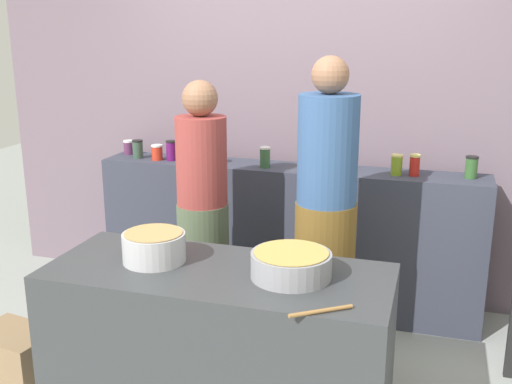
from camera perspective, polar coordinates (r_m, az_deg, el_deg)
The scene contains 21 objects.
storefront_wall at distance 4.47m, azimuth 4.15°, elevation 9.15°, with size 4.80×0.12×3.00m, color slate.
display_shelf at distance 4.36m, azimuth 2.87°, elevation -4.27°, with size 2.70×0.36×1.04m, color #343847.
prep_table at distance 3.18m, azimuth -3.51°, elevation -14.20°, with size 1.70×0.70×0.82m, color #37393C.
preserve_jar_0 at distance 4.72m, azimuth -11.84°, elevation 4.13°, with size 0.08×0.08×0.11m.
preserve_jar_1 at distance 4.56m, azimuth -11.03°, elevation 3.97°, with size 0.08×0.08×0.13m.
preserve_jar_2 at distance 4.47m, azimuth -9.26°, elevation 3.69°, with size 0.08×0.08×0.11m.
preserve_jar_3 at distance 4.44m, azimuth -7.95°, elevation 3.88°, with size 0.08×0.08×0.15m.
preserve_jar_4 at distance 4.37m, azimuth -6.02°, elevation 3.62°, with size 0.07×0.07×0.13m.
preserve_jar_5 at distance 4.29m, azimuth -4.31°, elevation 3.42°, with size 0.09×0.09×0.12m.
preserve_jar_6 at distance 4.17m, azimuth 0.85°, elevation 3.28°, with size 0.07×0.07×0.14m.
preserve_jar_7 at distance 4.22m, azimuth 4.92°, elevation 3.13°, with size 0.09×0.09×0.11m.
preserve_jar_8 at distance 4.16m, azimuth 6.33°, elevation 3.04°, with size 0.09×0.09×0.13m.
preserve_jar_9 at distance 4.06m, azimuth 13.06°, elevation 2.50°, with size 0.08×0.08×0.14m.
preserve_jar_10 at distance 4.07m, azimuth 14.65°, elevation 2.46°, with size 0.07×0.07×0.14m.
preserve_jar_11 at distance 4.11m, azimuth 19.55°, elevation 2.21°, with size 0.08×0.08×0.14m.
cooking_pot_left at distance 3.12m, azimuth -9.54°, elevation -5.11°, with size 0.32×0.32×0.15m.
cooking_pot_center at distance 2.89m, azimuth 3.31°, elevation -6.83°, with size 0.38×0.38×0.13m.
wooden_spoon at distance 2.58m, azimuth 6.11°, elevation -11.04°, with size 0.02×0.02×0.29m, color #9E703D.
cook_with_tongs at distance 3.87m, azimuth -5.00°, elevation -3.00°, with size 0.33×0.33×1.67m.
cook_in_cap at distance 3.53m, azimuth 6.52°, elevation -3.66°, with size 0.35×0.35×1.83m.
bread_crate at distance 3.94m, azimuth -21.61°, elevation -13.78°, with size 0.45×0.32×0.26m, color #8A6D4D.
Camera 1 is at (0.98, -2.89, 1.97)m, focal length 42.65 mm.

